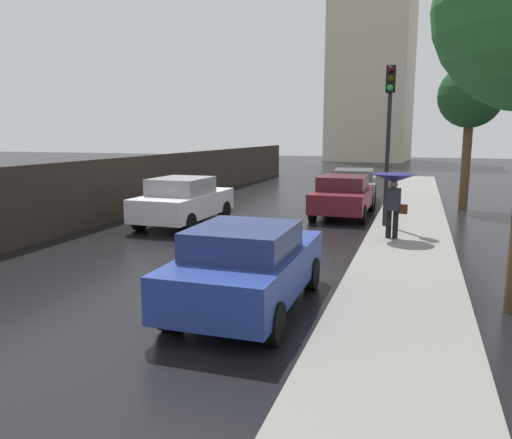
{
  "coord_description": "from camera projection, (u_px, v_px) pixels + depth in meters",
  "views": [
    {
      "loc": [
        5.29,
        -3.68,
        2.86
      ],
      "look_at": [
        2.22,
        5.54,
        1.16
      ],
      "focal_mm": 34.53,
      "sensor_mm": 36.0,
      "label": 1
    }
  ],
  "objects": [
    {
      "name": "car_blue_near_kerb",
      "position": [
        248.0,
        265.0,
        8.06
      ],
      "size": [
        1.83,
        3.88,
        1.42
      ],
      "rotation": [
        0.0,
        0.0,
        0.01
      ],
      "color": "navy",
      "rests_on": "ground"
    },
    {
      "name": "car_maroon_far_lane",
      "position": [
        344.0,
        195.0,
        17.27
      ],
      "size": [
        1.86,
        4.3,
        1.43
      ],
      "rotation": [
        0.0,
        0.0,
        0.0
      ],
      "color": "maroon",
      "rests_on": "ground"
    },
    {
      "name": "distant_tower",
      "position": [
        373.0,
        32.0,
        51.31
      ],
      "size": [
        8.66,
        9.15,
        26.7
      ],
      "color": "beige",
      "rests_on": "ground"
    },
    {
      "name": "traffic_light",
      "position": [
        389.0,
        117.0,
        14.22
      ],
      "size": [
        0.26,
        0.39,
        4.63
      ],
      "color": "black",
      "rests_on": "sidewalk_strip"
    },
    {
      "name": "car_grey_far_ahead",
      "position": [
        354.0,
        185.0,
        20.49
      ],
      "size": [
        2.09,
        4.48,
        1.41
      ],
      "rotation": [
        0.0,
        0.0,
        0.08
      ],
      "color": "slate",
      "rests_on": "ground"
    },
    {
      "name": "pedestrian_with_umbrella_near",
      "position": [
        394.0,
        186.0,
        12.76
      ],
      "size": [
        1.14,
        1.14,
        1.7
      ],
      "rotation": [
        0.0,
        0.0,
        2.89
      ],
      "color": "black",
      "rests_on": "sidewalk_strip"
    },
    {
      "name": "car_white_behind_camera",
      "position": [
        184.0,
        201.0,
        15.53
      ],
      "size": [
        1.9,
        4.02,
        1.51
      ],
      "rotation": [
        0.0,
        0.0,
        3.13
      ],
      "color": "silver",
      "rests_on": "ground"
    },
    {
      "name": "street_tree_near",
      "position": [
        471.0,
        98.0,
        18.23
      ],
      "size": [
        2.36,
        2.36,
        5.43
      ],
      "color": "#4C3823",
      "rests_on": "ground"
    }
  ]
}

